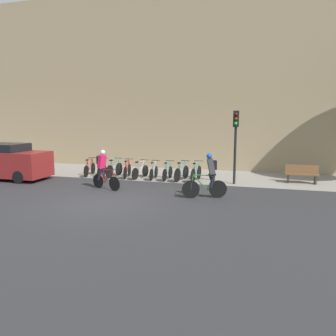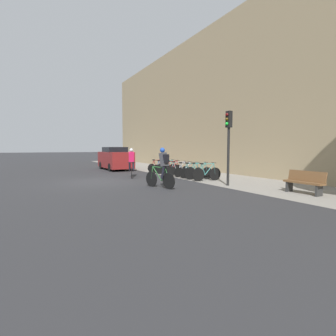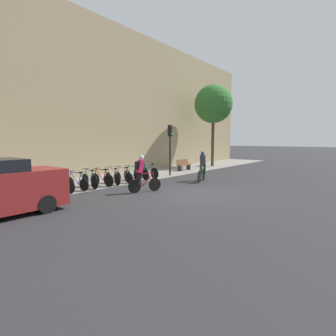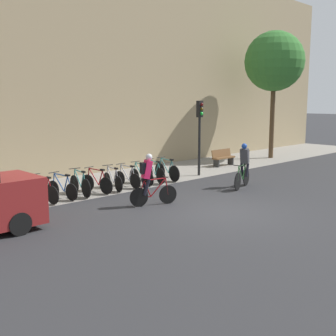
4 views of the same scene
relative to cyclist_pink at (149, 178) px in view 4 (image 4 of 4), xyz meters
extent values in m
plane|color=#2B2B2D|center=(1.16, -2.35, -0.95)|extent=(200.00, 200.00, 0.00)
cube|color=gray|center=(1.16, 4.40, -0.94)|extent=(44.00, 4.50, 0.01)
cube|color=#9E8966|center=(1.16, 6.95, 4.47)|extent=(44.00, 0.60, 10.84)
cylinder|color=black|center=(0.66, -0.25, -0.63)|extent=(0.61, 0.26, 0.64)
cylinder|color=black|center=(-0.33, 0.12, -0.63)|extent=(0.61, 0.26, 0.64)
cylinder|color=maroon|center=(0.32, -0.12, -0.34)|extent=(0.55, 0.24, 0.62)
cylinder|color=maroon|center=(-0.04, 0.02, -0.36)|extent=(0.26, 0.13, 0.58)
cylinder|color=maroon|center=(0.21, -0.08, -0.06)|extent=(0.74, 0.31, 0.07)
cylinder|color=maroon|center=(-0.13, 0.05, -0.63)|extent=(0.40, 0.18, 0.05)
cylinder|color=maroon|center=(-0.24, 0.09, -0.35)|extent=(0.22, 0.11, 0.56)
cylinder|color=maroon|center=(0.62, -0.23, -0.34)|extent=(0.12, 0.08, 0.59)
cylinder|color=black|center=(0.58, -0.22, -0.01)|extent=(0.19, 0.44, 0.03)
cube|color=black|center=(-0.15, 0.06, -0.04)|extent=(0.22, 0.15, 0.06)
cube|color=#EA1E56|center=(-0.06, 0.02, 0.29)|extent=(0.41, 0.41, 0.63)
sphere|color=silver|center=(0.02, -0.01, 0.70)|extent=(0.28, 0.28, 0.22)
cylinder|color=black|center=(-0.14, -0.06, -0.28)|extent=(0.30, 0.20, 0.56)
cylinder|color=black|center=(-0.06, 0.14, -0.28)|extent=(0.26, 0.19, 0.56)
cube|color=black|center=(-0.19, 0.07, 0.34)|extent=(0.22, 0.29, 0.36)
cylinder|color=black|center=(4.12, -0.60, -0.59)|extent=(0.69, 0.25, 0.71)
cylinder|color=black|center=(5.16, -0.27, -0.59)|extent=(0.69, 0.25, 0.71)
cylinder|color=#2D6B33|center=(4.47, -0.49, -0.31)|extent=(0.58, 0.22, 0.63)
cylinder|color=#2D6B33|center=(4.86, -0.37, -0.33)|extent=(0.28, 0.12, 0.58)
cylinder|color=#2D6B33|center=(4.59, -0.45, -0.03)|extent=(0.78, 0.29, 0.07)
cylinder|color=#2D6B33|center=(4.95, -0.34, -0.60)|extent=(0.43, 0.16, 0.05)
cylinder|color=#2D6B33|center=(5.06, -0.30, -0.32)|extent=(0.23, 0.10, 0.56)
cylinder|color=#2D6B33|center=(4.16, -0.59, -0.30)|extent=(0.13, 0.07, 0.59)
cylinder|color=black|center=(4.20, -0.58, 0.03)|extent=(0.17, 0.45, 0.03)
cube|color=black|center=(4.97, -0.33, 0.00)|extent=(0.21, 0.14, 0.06)
cube|color=#3D3D42|center=(4.88, -0.36, 0.33)|extent=(0.40, 0.40, 0.63)
sphere|color=#1E47AD|center=(4.80, -0.38, 0.74)|extent=(0.28, 0.28, 0.22)
cylinder|color=black|center=(4.89, -0.24, -0.25)|extent=(0.30, 0.19, 0.56)
cylinder|color=black|center=(4.96, -0.45, -0.25)|extent=(0.26, 0.18, 0.56)
cube|color=black|center=(5.01, -0.32, 0.38)|extent=(0.21, 0.29, 0.36)
cylinder|color=black|center=(-2.38, 3.44, -0.63)|extent=(0.13, 0.63, 0.64)
cylinder|color=black|center=(-2.23, 2.39, -0.63)|extent=(0.13, 0.63, 0.64)
cylinder|color=maroon|center=(-2.33, 3.08, -0.35)|extent=(0.12, 0.58, 0.62)
cylinder|color=maroon|center=(-2.27, 2.70, -0.36)|extent=(0.08, 0.27, 0.58)
cylinder|color=maroon|center=(-2.31, 2.97, -0.06)|extent=(0.15, 0.78, 0.07)
cylinder|color=maroon|center=(-2.26, 2.60, -0.64)|extent=(0.09, 0.43, 0.05)
cylinder|color=maroon|center=(-2.24, 2.49, -0.35)|extent=(0.06, 0.22, 0.56)
cylinder|color=maroon|center=(-2.38, 3.40, -0.34)|extent=(0.05, 0.12, 0.59)
cylinder|color=black|center=(-2.37, 3.36, -0.01)|extent=(0.46, 0.09, 0.03)
cube|color=black|center=(-2.26, 2.58, -0.04)|extent=(0.11, 0.21, 0.06)
cylinder|color=black|center=(-1.65, 3.40, -0.64)|extent=(0.14, 0.61, 0.61)
cylinder|color=black|center=(-1.47, 2.43, -0.64)|extent=(0.14, 0.61, 0.61)
cylinder|color=#1E478C|center=(-1.59, 3.07, -0.36)|extent=(0.13, 0.54, 0.62)
cylinder|color=#1E478C|center=(-1.52, 2.71, -0.37)|extent=(0.08, 0.26, 0.58)
cylinder|color=#1E478C|center=(-1.57, 2.97, -0.08)|extent=(0.17, 0.73, 0.07)
cylinder|color=#1E478C|center=(-1.51, 2.63, -0.65)|extent=(0.10, 0.40, 0.05)
cylinder|color=#1E478C|center=(-1.49, 2.52, -0.37)|extent=(0.07, 0.21, 0.56)
cylinder|color=#1E478C|center=(-1.64, 3.37, -0.35)|extent=(0.06, 0.12, 0.58)
cylinder|color=black|center=(-1.63, 3.33, -0.02)|extent=(0.46, 0.11, 0.03)
cube|color=black|center=(-1.50, 2.61, -0.05)|extent=(0.11, 0.21, 0.06)
cylinder|color=black|center=(-0.76, 3.40, -0.60)|extent=(0.11, 0.70, 0.70)
cylinder|color=black|center=(-0.87, 2.43, -0.60)|extent=(0.11, 0.70, 0.70)
cylinder|color=teal|center=(-0.80, 3.07, -0.31)|extent=(0.10, 0.54, 0.62)
cylinder|color=teal|center=(-0.84, 2.71, -0.33)|extent=(0.07, 0.26, 0.58)
cylinder|color=teal|center=(-0.81, 2.97, -0.03)|extent=(0.12, 0.73, 0.07)
cylinder|color=teal|center=(-0.85, 2.63, -0.60)|extent=(0.08, 0.39, 0.05)
cylinder|color=teal|center=(-0.86, 2.52, -0.32)|extent=(0.05, 0.21, 0.56)
cylinder|color=teal|center=(-0.77, 3.37, -0.31)|extent=(0.05, 0.12, 0.58)
cylinder|color=black|center=(-0.77, 3.33, 0.02)|extent=(0.46, 0.08, 0.03)
cube|color=black|center=(-0.85, 2.61, -0.01)|extent=(0.10, 0.21, 0.06)
cylinder|color=black|center=(-0.15, 3.41, -0.62)|extent=(0.14, 0.65, 0.65)
cylinder|color=black|center=(0.01, 2.43, -0.62)|extent=(0.14, 0.65, 0.65)
cylinder|color=maroon|center=(-0.09, 3.07, -0.34)|extent=(0.13, 0.54, 0.62)
cylinder|color=maroon|center=(-0.03, 2.71, -0.35)|extent=(0.08, 0.26, 0.58)
cylinder|color=maroon|center=(-0.08, 2.97, -0.05)|extent=(0.16, 0.73, 0.07)
cylinder|color=maroon|center=(-0.02, 2.63, -0.63)|extent=(0.10, 0.40, 0.05)
cylinder|color=maroon|center=(0.00, 2.52, -0.34)|extent=(0.07, 0.21, 0.56)
cylinder|color=maroon|center=(-0.14, 3.37, -0.33)|extent=(0.05, 0.12, 0.58)
cylinder|color=black|center=(-0.14, 3.33, 0.00)|extent=(0.46, 0.10, 0.03)
cube|color=black|center=(-0.02, 2.61, -0.03)|extent=(0.11, 0.21, 0.06)
cylinder|color=black|center=(0.77, 3.43, -0.64)|extent=(0.15, 0.62, 0.62)
cylinder|color=black|center=(0.58, 2.41, -0.64)|extent=(0.15, 0.62, 0.62)
cylinder|color=#99999E|center=(0.71, 3.08, -0.35)|extent=(0.14, 0.57, 0.62)
cylinder|color=#99999E|center=(0.64, 2.70, -0.37)|extent=(0.09, 0.27, 0.58)
cylinder|color=#99999E|center=(0.69, 2.97, -0.07)|extent=(0.18, 0.77, 0.07)
cylinder|color=#99999E|center=(0.62, 2.61, -0.64)|extent=(0.11, 0.42, 0.05)
cylinder|color=#99999E|center=(0.60, 2.50, -0.36)|extent=(0.07, 0.22, 0.56)
cylinder|color=#99999E|center=(0.76, 3.39, -0.35)|extent=(0.06, 0.12, 0.59)
cylinder|color=black|center=(0.76, 3.35, -0.02)|extent=(0.46, 0.11, 0.03)
cube|color=black|center=(0.62, 2.59, -0.05)|extent=(0.12, 0.21, 0.06)
cylinder|color=black|center=(1.40, 3.39, -0.64)|extent=(0.07, 0.61, 0.61)
cylinder|color=black|center=(1.45, 2.44, -0.64)|extent=(0.07, 0.61, 0.61)
cylinder|color=#99999E|center=(1.41, 3.07, -0.36)|extent=(0.07, 0.53, 0.62)
cylinder|color=#99999E|center=(1.43, 2.72, -0.37)|extent=(0.05, 0.25, 0.58)
cylinder|color=#99999E|center=(1.42, 2.97, -0.08)|extent=(0.08, 0.71, 0.07)
cylinder|color=#99999E|center=(1.44, 2.63, -0.65)|extent=(0.05, 0.38, 0.05)
cylinder|color=#99999E|center=(1.44, 2.53, -0.37)|extent=(0.04, 0.20, 0.56)
cylinder|color=#99999E|center=(1.40, 3.35, -0.35)|extent=(0.04, 0.11, 0.58)
cylinder|color=black|center=(1.40, 3.32, -0.02)|extent=(0.46, 0.05, 0.03)
cube|color=black|center=(1.44, 2.61, -0.05)|extent=(0.09, 0.20, 0.06)
cylinder|color=black|center=(2.19, 3.40, -0.63)|extent=(0.06, 0.63, 0.63)
cylinder|color=black|center=(2.15, 2.44, -0.63)|extent=(0.06, 0.63, 0.63)
cylinder|color=teal|center=(2.17, 3.07, -0.35)|extent=(0.06, 0.53, 0.62)
cylinder|color=teal|center=(2.16, 2.72, -0.36)|extent=(0.05, 0.25, 0.58)
cylinder|color=teal|center=(2.17, 2.97, -0.07)|extent=(0.07, 0.72, 0.07)
cylinder|color=teal|center=(2.16, 2.63, -0.64)|extent=(0.05, 0.39, 0.05)
cylinder|color=teal|center=(2.15, 2.52, -0.36)|extent=(0.04, 0.21, 0.56)
cylinder|color=teal|center=(2.19, 3.36, -0.34)|extent=(0.04, 0.11, 0.58)
cylinder|color=black|center=(2.18, 3.32, -0.01)|extent=(0.46, 0.05, 0.03)
cube|color=black|center=(2.16, 2.61, -0.04)|extent=(0.09, 0.20, 0.06)
cylinder|color=black|center=(3.02, 3.42, -0.60)|extent=(0.17, 0.68, 0.69)
cylinder|color=black|center=(2.81, 2.42, -0.60)|extent=(0.17, 0.68, 0.69)
cylinder|color=teal|center=(2.95, 3.08, -0.32)|extent=(0.15, 0.56, 0.62)
cylinder|color=teal|center=(2.87, 2.71, -0.33)|extent=(0.09, 0.26, 0.58)
cylinder|color=teal|center=(2.92, 2.97, -0.04)|extent=(0.19, 0.75, 0.07)
cylinder|color=teal|center=(2.85, 2.62, -0.61)|extent=(0.11, 0.41, 0.05)
cylinder|color=teal|center=(2.83, 2.51, -0.33)|extent=(0.07, 0.22, 0.56)
cylinder|color=teal|center=(3.01, 3.38, -0.31)|extent=(0.06, 0.12, 0.59)
cylinder|color=black|center=(3.00, 3.34, 0.02)|extent=(0.46, 0.12, 0.03)
cube|color=black|center=(2.85, 2.60, -0.01)|extent=(0.12, 0.21, 0.06)
cylinder|color=black|center=(3.71, 3.44, -0.59)|extent=(0.11, 0.71, 0.71)
cylinder|color=black|center=(3.60, 2.40, -0.59)|extent=(0.11, 0.71, 0.71)
cylinder|color=teal|center=(3.68, 3.08, -0.31)|extent=(0.10, 0.57, 0.62)
cylinder|color=teal|center=(3.64, 2.70, -0.32)|extent=(0.07, 0.27, 0.58)
cylinder|color=teal|center=(3.66, 2.97, -0.03)|extent=(0.12, 0.77, 0.07)
cylinder|color=teal|center=(3.63, 2.61, -0.60)|extent=(0.08, 0.42, 0.05)
cylinder|color=teal|center=(3.61, 2.49, -0.32)|extent=(0.05, 0.22, 0.56)
cylinder|color=teal|center=(3.71, 3.39, -0.30)|extent=(0.05, 0.12, 0.59)
cylinder|color=black|center=(3.71, 3.35, 0.03)|extent=(0.46, 0.08, 0.03)
cube|color=black|center=(3.62, 2.59, 0.00)|extent=(0.10, 0.21, 0.06)
cylinder|color=black|center=(5.56, 2.71, 0.80)|extent=(0.12, 0.12, 3.49)
cube|color=black|center=(5.56, 2.71, 2.16)|extent=(0.26, 0.20, 0.76)
sphere|color=#590C0C|center=(5.56, 2.59, 2.37)|extent=(0.15, 0.15, 0.15)
sphere|color=#4C380A|center=(5.56, 2.59, 2.16)|extent=(0.15, 0.15, 0.15)
sphere|color=green|center=(5.56, 2.59, 1.95)|extent=(0.15, 0.15, 0.15)
cube|color=brown|center=(8.71, 3.73, -0.50)|extent=(1.54, 0.40, 0.08)
cube|color=brown|center=(8.71, 3.91, -0.26)|extent=(1.54, 0.12, 0.40)
cube|color=#2D2D2D|center=(8.09, 3.73, -0.72)|extent=(0.08, 0.36, 0.45)
cube|color=#2D2D2D|center=(9.32, 3.73, -0.72)|extent=(0.08, 0.36, 0.45)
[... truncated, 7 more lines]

